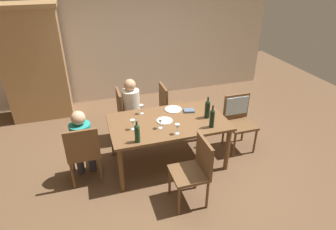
# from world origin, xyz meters

# --- Properties ---
(ground_plane) EXTENTS (10.00, 10.00, 0.00)m
(ground_plane) POSITION_xyz_m (0.00, 0.00, 0.00)
(ground_plane) COLOR brown
(rear_room_partition) EXTENTS (6.40, 0.12, 2.70)m
(rear_room_partition) POSITION_xyz_m (0.00, 2.70, 1.35)
(rear_room_partition) COLOR beige
(rear_room_partition) RESTS_ON ground_plane
(armoire_cabinet) EXTENTS (1.18, 0.62, 2.18)m
(armoire_cabinet) POSITION_xyz_m (-1.96, 2.25, 1.10)
(armoire_cabinet) COLOR #A87F51
(armoire_cabinet) RESTS_ON ground_plane
(dining_table) EXTENTS (1.72, 1.00, 0.74)m
(dining_table) POSITION_xyz_m (0.00, 0.00, 0.66)
(dining_table) COLOR brown
(dining_table) RESTS_ON ground_plane
(chair_left_end) EXTENTS (0.44, 0.44, 0.92)m
(chair_left_end) POSITION_xyz_m (-1.24, -0.09, 0.53)
(chair_left_end) COLOR brown
(chair_left_end) RESTS_ON ground_plane
(chair_far_left) EXTENTS (0.44, 0.44, 0.92)m
(chair_far_left) POSITION_xyz_m (-0.47, 0.88, 0.53)
(chair_far_left) COLOR brown
(chair_far_left) RESTS_ON ground_plane
(chair_far_right) EXTENTS (0.44, 0.44, 0.92)m
(chair_far_right) POSITION_xyz_m (0.30, 0.88, 0.53)
(chair_far_right) COLOR brown
(chair_far_right) RESTS_ON ground_plane
(chair_near) EXTENTS (0.44, 0.44, 0.92)m
(chair_near) POSITION_xyz_m (0.09, -0.88, 0.53)
(chair_near) COLOR brown
(chair_near) RESTS_ON ground_plane
(chair_right_end) EXTENTS (0.44, 0.46, 0.92)m
(chair_right_end) POSITION_xyz_m (1.24, 0.12, 0.59)
(chair_right_end) COLOR brown
(chair_right_end) RESTS_ON ground_plane
(person_woman_host) EXTENTS (0.29, 0.33, 1.09)m
(person_woman_host) POSITION_xyz_m (-1.24, 0.03, 0.64)
(person_woman_host) COLOR #33333D
(person_woman_host) RESTS_ON ground_plane
(person_man_bearded) EXTENTS (0.34, 0.30, 1.11)m
(person_man_bearded) POSITION_xyz_m (-0.36, 0.88, 0.64)
(person_man_bearded) COLOR #33333D
(person_man_bearded) RESTS_ON ground_plane
(wine_bottle_tall_green) EXTENTS (0.08, 0.08, 0.34)m
(wine_bottle_tall_green) POSITION_xyz_m (0.59, -0.07, 0.89)
(wine_bottle_tall_green) COLOR black
(wine_bottle_tall_green) RESTS_ON dining_table
(wine_bottle_dark_red) EXTENTS (0.07, 0.07, 0.34)m
(wine_bottle_dark_red) POSITION_xyz_m (0.54, -0.34, 0.89)
(wine_bottle_dark_red) COLOR black
(wine_bottle_dark_red) RESTS_ON dining_table
(wine_bottle_short_olive) EXTENTS (0.07, 0.07, 0.31)m
(wine_bottle_short_olive) POSITION_xyz_m (-0.54, -0.40, 0.88)
(wine_bottle_short_olive) COLOR #19381E
(wine_bottle_short_olive) RESTS_ON dining_table
(wine_glass_near_left) EXTENTS (0.07, 0.07, 0.15)m
(wine_glass_near_left) POSITION_xyz_m (-0.32, 0.34, 0.85)
(wine_glass_near_left) COLOR silver
(wine_glass_near_left) RESTS_ON dining_table
(wine_glass_centre) EXTENTS (0.07, 0.07, 0.15)m
(wine_glass_centre) POSITION_xyz_m (-0.54, -0.07, 0.85)
(wine_glass_centre) COLOR silver
(wine_glass_centre) RESTS_ON dining_table
(wine_glass_near_right) EXTENTS (0.07, 0.07, 0.15)m
(wine_glass_near_right) POSITION_xyz_m (-0.16, -0.16, 0.85)
(wine_glass_near_right) COLOR silver
(wine_glass_near_right) RESTS_ON dining_table
(wine_glass_far) EXTENTS (0.07, 0.07, 0.15)m
(wine_glass_far) POSITION_xyz_m (0.02, -0.37, 0.85)
(wine_glass_far) COLOR silver
(wine_glass_far) RESTS_ON dining_table
(dinner_plate_host) EXTENTS (0.24, 0.24, 0.01)m
(dinner_plate_host) POSITION_xyz_m (-0.05, 0.01, 0.75)
(dinner_plate_host) COLOR silver
(dinner_plate_host) RESTS_ON dining_table
(dinner_plate_guest_left) EXTENTS (0.26, 0.26, 0.01)m
(dinner_plate_guest_left) POSITION_xyz_m (0.18, 0.32, 0.75)
(dinner_plate_guest_left) COLOR white
(dinner_plate_guest_left) RESTS_ON dining_table
(folded_napkin) EXTENTS (0.18, 0.15, 0.03)m
(folded_napkin) POSITION_xyz_m (0.40, 0.19, 0.76)
(folded_napkin) COLOR #4C5B75
(folded_napkin) RESTS_ON dining_table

